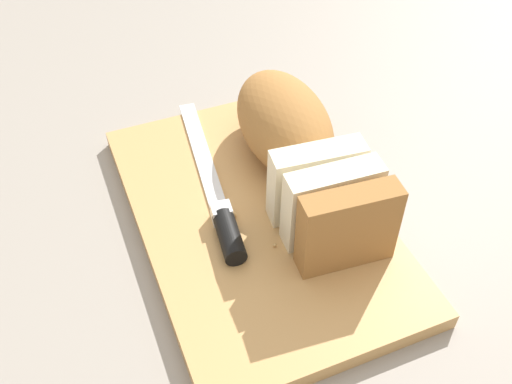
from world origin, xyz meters
name	(u,v)px	position (x,y,z in m)	size (l,w,h in m)	color
ground_plane	(256,223)	(0.00, 0.00, 0.00)	(3.00, 3.00, 0.00)	gray
cutting_board	(256,217)	(0.00, 0.00, 0.01)	(0.41, 0.26, 0.02)	tan
bread_loaf	(297,145)	(-0.04, 0.07, 0.07)	(0.29, 0.12, 0.09)	#996633
bread_knife	(222,213)	(0.00, -0.04, 0.03)	(0.29, 0.05, 0.02)	silver
crumb_near_knife	(273,246)	(0.06, 0.00, 0.02)	(0.00, 0.00, 0.00)	tan
crumb_near_loaf	(233,215)	(0.00, -0.03, 0.02)	(0.01, 0.01, 0.01)	tan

